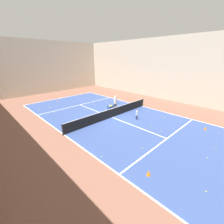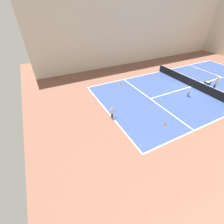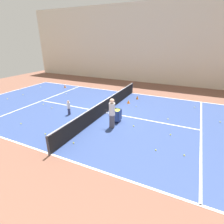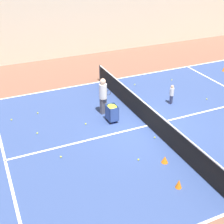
% 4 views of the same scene
% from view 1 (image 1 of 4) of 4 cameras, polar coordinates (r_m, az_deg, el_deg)
% --- Properties ---
extents(ground_plane, '(37.63, 37.63, 0.00)m').
position_cam_1_polar(ground_plane, '(16.28, 0.00, -2.04)').
color(ground_plane, brown).
extents(court_playing_area, '(11.24, 23.04, 0.00)m').
position_cam_1_polar(court_playing_area, '(16.28, 0.00, -2.03)').
color(court_playing_area, navy).
rests_on(court_playing_area, ground).
extents(line_baseline_far, '(11.24, 0.10, 0.00)m').
position_cam_1_polar(line_baseline_far, '(25.43, -18.50, 5.13)').
color(line_baseline_far, white).
rests_on(line_baseline_far, ground).
extents(line_sideline_left, '(0.10, 23.04, 0.00)m').
position_cam_1_polar(line_sideline_left, '(13.36, -17.74, -8.30)').
color(line_sideline_left, white).
rests_on(line_sideline_left, ground).
extents(line_sideline_right, '(0.10, 23.04, 0.00)m').
position_cam_1_polar(line_sideline_right, '(20.37, 11.41, 2.19)').
color(line_sideline_right, white).
rests_on(line_sideline_right, ground).
extents(line_service_near, '(11.24, 0.10, 0.00)m').
position_cam_1_polar(line_service_near, '(12.98, 20.20, -9.49)').
color(line_service_near, white).
rests_on(line_service_near, ground).
extents(line_service_far, '(11.24, 0.10, 0.00)m').
position_cam_1_polar(line_service_far, '(21.02, -12.15, 2.70)').
color(line_service_far, white).
rests_on(line_service_far, ground).
extents(line_centre_service, '(0.10, 12.67, 0.00)m').
position_cam_1_polar(line_centre_service, '(16.28, 0.00, -2.02)').
color(line_centre_service, white).
rests_on(line_centre_service, ground).
extents(hall_enclosure_right, '(0.15, 33.93, 8.91)m').
position_cam_1_polar(hall_enclosure_right, '(24.13, 19.75, 15.01)').
color(hall_enclosure_right, beige).
rests_on(hall_enclosure_right, ground).
extents(hall_enclosure_far, '(21.84, 0.15, 8.91)m').
position_cam_1_polar(hall_enclosure_far, '(29.67, -24.31, 15.20)').
color(hall_enclosure_far, beige).
rests_on(hall_enclosure_far, ground).
extents(tennis_net, '(11.54, 0.10, 1.03)m').
position_cam_1_polar(tennis_net, '(16.09, 0.00, -0.28)').
color(tennis_net, '#2D2D33').
rests_on(tennis_net, ground).
extents(coach_at_net, '(0.44, 0.71, 1.84)m').
position_cam_1_polar(coach_at_net, '(18.15, 1.28, 3.85)').
color(coach_at_net, '#4C4C56').
rests_on(coach_at_net, ground).
extents(child_midcourt, '(0.28, 0.28, 1.05)m').
position_cam_1_polar(child_midcourt, '(15.73, 9.44, -0.78)').
color(child_midcourt, '#2D3351').
rests_on(child_midcourt, ground).
extents(ball_cart, '(0.58, 0.46, 0.85)m').
position_cam_1_polar(ball_cart, '(17.65, -0.59, 1.79)').
color(ball_cart, '#2D478C').
rests_on(ball_cart, ground).
extents(training_cone_0, '(0.27, 0.27, 0.28)m').
position_cam_1_polar(training_cone_0, '(15.24, -9.19, -3.34)').
color(training_cone_0, orange).
rests_on(training_cone_0, ground).
extents(training_cone_1, '(0.23, 0.23, 0.34)m').
position_cam_1_polar(training_cone_1, '(14.82, -14.26, -4.31)').
color(training_cone_1, orange).
rests_on(training_cone_1, ground).
extents(training_cone_2, '(0.24, 0.24, 0.32)m').
position_cam_1_polar(training_cone_2, '(9.13, 13.77, -21.57)').
color(training_cone_2, orange).
rests_on(training_cone_2, ground).
extents(training_cone_3, '(0.17, 0.17, 0.23)m').
position_cam_1_polar(training_cone_3, '(23.44, -19.96, 4.02)').
color(training_cone_3, orange).
rests_on(training_cone_3, ground).
extents(training_cone_4, '(0.22, 0.22, 0.31)m').
position_cam_1_polar(training_cone_4, '(15.92, 32.05, -5.24)').
color(training_cone_4, orange).
rests_on(training_cone_4, ground).
extents(tennis_ball_0, '(0.07, 0.07, 0.07)m').
position_cam_1_polar(tennis_ball_0, '(11.84, 32.62, -14.55)').
color(tennis_ball_0, yellow).
rests_on(tennis_ball_0, ground).
extents(tennis_ball_1, '(0.07, 0.07, 0.07)m').
position_cam_1_polar(tennis_ball_1, '(21.35, -1.97, 3.51)').
color(tennis_ball_1, yellow).
rests_on(tennis_ball_1, ground).
extents(tennis_ball_2, '(0.07, 0.07, 0.07)m').
position_cam_1_polar(tennis_ball_2, '(20.54, -6.56, 2.71)').
color(tennis_ball_2, yellow).
rests_on(tennis_ball_2, ground).
extents(tennis_ball_3, '(0.07, 0.07, 0.07)m').
position_cam_1_polar(tennis_ball_3, '(18.94, -21.35, -0.11)').
color(tennis_ball_3, yellow).
rests_on(tennis_ball_3, ground).
extents(tennis_ball_4, '(0.07, 0.07, 0.07)m').
position_cam_1_polar(tennis_ball_4, '(14.63, 14.74, -5.26)').
color(tennis_ball_4, yellow).
rests_on(tennis_ball_4, ground).
extents(tennis_ball_6, '(0.07, 0.07, 0.07)m').
position_cam_1_polar(tennis_ball_6, '(22.18, -4.50, 4.10)').
color(tennis_ball_6, yellow).
rests_on(tennis_ball_6, ground).
extents(tennis_ball_7, '(0.07, 0.07, 0.07)m').
position_cam_1_polar(tennis_ball_7, '(17.18, 19.32, -1.89)').
color(tennis_ball_7, yellow).
rests_on(tennis_ball_7, ground).
extents(tennis_ball_8, '(0.07, 0.07, 0.07)m').
position_cam_1_polar(tennis_ball_8, '(20.67, -26.15, 0.83)').
color(tennis_ball_8, yellow).
rests_on(tennis_ball_8, ground).
extents(tennis_ball_9, '(0.07, 0.07, 0.07)m').
position_cam_1_polar(tennis_ball_9, '(13.14, 34.87, -11.58)').
color(tennis_ball_9, yellow).
rests_on(tennis_ball_9, ground).
extents(tennis_ball_10, '(0.07, 0.07, 0.07)m').
position_cam_1_polar(tennis_ball_10, '(16.20, -9.42, -2.30)').
color(tennis_ball_10, yellow).
rests_on(tennis_ball_10, ground).
extents(tennis_ball_11, '(0.07, 0.07, 0.07)m').
position_cam_1_polar(tennis_ball_11, '(9.39, 32.20, -24.25)').
color(tennis_ball_11, yellow).
rests_on(tennis_ball_11, ground).
extents(tennis_ball_12, '(0.07, 0.07, 0.07)m').
position_cam_1_polar(tennis_ball_12, '(21.00, -22.59, 1.64)').
color(tennis_ball_12, yellow).
rests_on(tennis_ball_12, ground).
extents(tennis_ball_13, '(0.07, 0.07, 0.07)m').
position_cam_1_polar(tennis_ball_13, '(18.83, -2.69, 1.19)').
color(tennis_ball_13, yellow).
rests_on(tennis_ball_13, ground).
extents(tennis_ball_14, '(0.07, 0.07, 0.07)m').
position_cam_1_polar(tennis_ball_14, '(18.50, 13.27, 0.31)').
color(tennis_ball_14, yellow).
rests_on(tennis_ball_14, ground).
extents(tennis_ball_15, '(0.07, 0.07, 0.07)m').
position_cam_1_polar(tennis_ball_15, '(23.33, -29.52, 2.30)').
color(tennis_ball_15, yellow).
rests_on(tennis_ball_15, ground).
extents(tennis_ball_16, '(0.07, 0.07, 0.07)m').
position_cam_1_polar(tennis_ball_16, '(21.16, -17.69, 2.39)').
color(tennis_ball_16, yellow).
rests_on(tennis_ball_16, ground).
extents(tennis_ball_17, '(0.07, 0.07, 0.07)m').
position_cam_1_polar(tennis_ball_17, '(15.79, -3.33, -2.66)').
color(tennis_ball_17, yellow).
rests_on(tennis_ball_17, ground).
extents(tennis_ball_19, '(0.07, 0.07, 0.07)m').
position_cam_1_polar(tennis_ball_19, '(11.22, 11.55, -13.33)').
color(tennis_ball_19, yellow).
rests_on(tennis_ball_19, ground).
extents(tennis_ball_20, '(0.07, 0.07, 0.07)m').
position_cam_1_polar(tennis_ball_20, '(21.46, -19.96, 2.37)').
color(tennis_ball_20, yellow).
rests_on(tennis_ball_20, ground).
extents(tennis_ball_21, '(0.07, 0.07, 0.07)m').
position_cam_1_polar(tennis_ball_21, '(25.79, -18.99, 5.35)').
color(tennis_ball_21, yellow).
rests_on(tennis_ball_21, ground).
extents(tennis_ball_22, '(0.07, 0.07, 0.07)m').
position_cam_1_polar(tennis_ball_22, '(19.63, 8.47, 1.78)').
color(tennis_ball_22, yellow).
rests_on(tennis_ball_22, ground).
extents(tennis_ball_23, '(0.07, 0.07, 0.07)m').
position_cam_1_polar(tennis_ball_23, '(19.02, -10.66, 1.05)').
color(tennis_ball_23, yellow).
rests_on(tennis_ball_23, ground).
extents(tennis_ball_24, '(0.07, 0.07, 0.07)m').
position_cam_1_polar(tennis_ball_24, '(13.91, 18.27, -7.03)').
color(tennis_ball_24, yellow).
rests_on(tennis_ball_24, ground).
extents(tennis_ball_25, '(0.07, 0.07, 0.07)m').
position_cam_1_polar(tennis_ball_25, '(10.24, -3.96, -16.57)').
color(tennis_ball_25, yellow).
rests_on(tennis_ball_25, ground).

